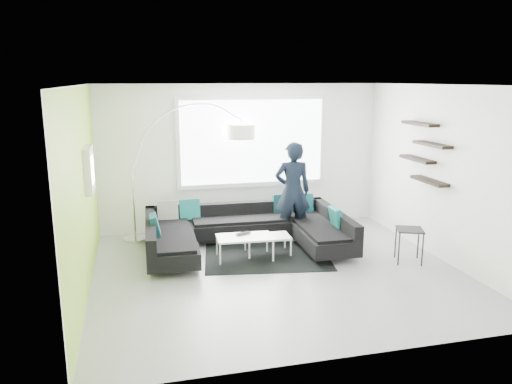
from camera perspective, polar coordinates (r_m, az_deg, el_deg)
ground at (r=7.75m, az=2.48°, el=-9.06°), size 5.50×5.50×0.00m
room_shell at (r=7.48m, az=2.45°, el=4.53°), size 5.54×5.04×2.82m
sectional_sofa at (r=8.55m, az=-1.09°, el=-4.65°), size 3.42×2.17×0.73m
rug at (r=8.34m, az=1.24°, el=-7.39°), size 2.24×1.78×0.01m
coffee_table at (r=8.31m, az=0.03°, el=-6.11°), size 1.20×0.74×0.38m
arc_lamp at (r=9.14m, az=-14.01°, el=2.01°), size 2.30×0.69×2.47m
side_table at (r=8.41m, az=17.06°, el=-5.86°), size 0.52×0.52×0.55m
person at (r=9.06m, az=4.19°, el=0.11°), size 0.75×0.58×1.80m
laptop at (r=8.22m, az=-1.28°, el=-4.85°), size 0.43×0.41×0.02m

